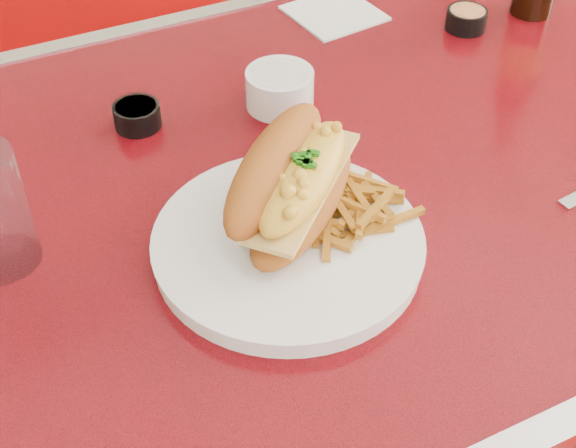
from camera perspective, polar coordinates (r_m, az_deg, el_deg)
name	(u,v)px	position (r m, az deg, el deg)	size (l,w,h in m)	color
diner_table	(397,233)	(1.09, 7.75, -0.66)	(1.23, 0.83, 0.77)	red
booth_bench_far	(197,117)	(1.87, -6.50, 7.60)	(1.20, 0.51, 0.90)	#9D0B0A
dinner_plate	(288,245)	(0.82, 0.00, -1.47)	(0.33, 0.33, 0.02)	white
mac_hoagie	(293,181)	(0.82, 0.35, 3.09)	(0.24, 0.23, 0.10)	#A7551B
fries_pile	(345,206)	(0.84, 4.07, 1.30)	(0.10, 0.09, 0.03)	orange
fork	(334,204)	(0.86, 3.30, 1.46)	(0.02, 0.14, 0.00)	#BCBBC0
gravy_ramekin	(280,88)	(1.02, -0.59, 9.66)	(0.10, 0.10, 0.05)	white
sauce_cup_left	(137,115)	(1.01, -10.69, 7.65)	(0.07, 0.07, 0.03)	black
sauce_cup_right	(466,18)	(1.22, 12.57, 14.08)	(0.06, 0.06, 0.03)	black
paper_napkin	(334,13)	(1.24, 3.30, 14.75)	(0.12, 0.12, 0.00)	white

